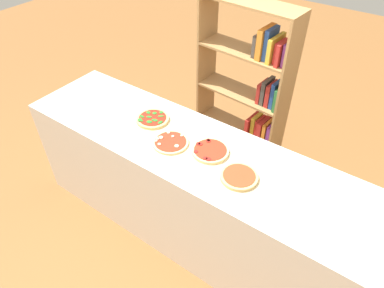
% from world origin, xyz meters
% --- Properties ---
extents(ground_plane, '(12.00, 12.00, 0.00)m').
position_xyz_m(ground_plane, '(0.00, 0.00, 0.00)').
color(ground_plane, brown).
extents(counter, '(2.64, 0.69, 0.90)m').
position_xyz_m(counter, '(0.00, 0.00, 0.45)').
color(counter, beige).
rests_on(counter, ground_plane).
extents(parchment_paper, '(2.50, 0.52, 0.00)m').
position_xyz_m(parchment_paper, '(0.00, 0.00, 0.90)').
color(parchment_paper, beige).
rests_on(parchment_paper, counter).
extents(pizza_spinach_0, '(0.24, 0.24, 0.03)m').
position_xyz_m(pizza_spinach_0, '(-0.40, 0.07, 0.91)').
color(pizza_spinach_0, '#DBB26B').
rests_on(pizza_spinach_0, parchment_paper).
extents(pizza_mushroom_1, '(0.25, 0.25, 0.02)m').
position_xyz_m(pizza_mushroom_1, '(-0.14, -0.06, 0.91)').
color(pizza_mushroom_1, '#E5C17F').
rests_on(pizza_mushroom_1, parchment_paper).
extents(pizza_pepperoni_2, '(0.24, 0.24, 0.03)m').
position_xyz_m(pizza_pepperoni_2, '(0.13, 0.02, 0.91)').
color(pizza_pepperoni_2, '#E5C17F').
rests_on(pizza_pepperoni_2, parchment_paper).
extents(pizza_plain_3, '(0.23, 0.23, 0.02)m').
position_xyz_m(pizza_plain_3, '(0.40, -0.08, 0.91)').
color(pizza_plain_3, '#DBB26B').
rests_on(pizza_plain_3, parchment_paper).
extents(bookshelf, '(0.84, 0.33, 1.57)m').
position_xyz_m(bookshelf, '(-0.02, 0.93, 0.76)').
color(bookshelf, '#A87A47').
rests_on(bookshelf, ground_plane).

